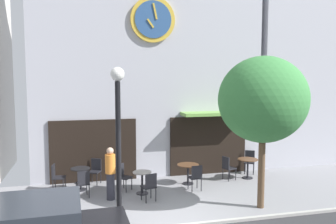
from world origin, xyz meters
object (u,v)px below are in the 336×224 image
cafe_table_center_right (248,164)px  cafe_chair_facing_wall (123,175)px  cafe_table_rightmost (142,179)px  cafe_chair_curbside (83,182)px  cafe_chair_near_lamp (95,169)px  cafe_chair_near_tree (56,175)px  cafe_chair_facing_street (150,185)px  street_tree (263,100)px  street_lamp (118,146)px  pedestrian_orange (110,173)px  cafe_table_near_curb (81,175)px  cafe_table_near_door (188,169)px  cafe_chair_mid_row (228,166)px  cafe_chair_corner (196,176)px  cafe_chair_under_awning (250,160)px

cafe_table_center_right → cafe_chair_facing_wall: (-4.80, -0.27, -0.02)m
cafe_table_rightmost → cafe_table_center_right: 4.30m
cafe_chair_facing_wall → cafe_chair_curbside: size_ratio=1.00×
cafe_chair_near_lamp → cafe_chair_curbside: 1.57m
cafe_chair_near_tree → cafe_chair_facing_street: bearing=-32.4°
street_tree → cafe_chair_near_tree: street_tree is taller
street_lamp → pedestrian_orange: 2.29m
cafe_table_near_curb → cafe_table_near_door: 3.78m
cafe_chair_mid_row → pedestrian_orange: 4.58m
street_tree → cafe_chair_facing_street: bearing=157.5°
cafe_table_center_right → cafe_chair_near_tree: bearing=178.1°
street_lamp → cafe_chair_facing_street: 2.39m
street_tree → cafe_table_near_curb: street_tree is taller
cafe_chair_near_tree → cafe_chair_corner: (4.58, -1.20, 0.00)m
cafe_chair_near_lamp → street_tree: bearing=-37.9°
cafe_chair_facing_wall → cafe_chair_near_tree: size_ratio=1.00×
cafe_table_near_curb → cafe_table_near_door: size_ratio=0.98×
street_tree → cafe_chair_facing_street: street_tree is taller
cafe_chair_facing_wall → cafe_chair_under_awning: (5.23, 0.96, 0.00)m
cafe_table_near_curb → cafe_chair_facing_wall: size_ratio=0.85×
cafe_table_rightmost → cafe_chair_curbside: bearing=178.8°
street_lamp → street_tree: (4.20, 0.16, 1.11)m
cafe_chair_facing_street → pedestrian_orange: size_ratio=0.54×
cafe_chair_mid_row → cafe_chair_curbside: 5.33m
cafe_table_rightmost → cafe_chair_facing_wall: size_ratio=0.83×
cafe_chair_facing_street → cafe_chair_facing_wall: size_ratio=1.00×
street_lamp → cafe_chair_corner: street_lamp is taller
cafe_chair_facing_street → cafe_chair_facing_wall: same height
cafe_table_near_curb → cafe_chair_near_lamp: bearing=51.6°
cafe_table_rightmost → street_tree: bearing=-33.0°
cafe_chair_facing_wall → cafe_chair_near_tree: 2.25m
street_tree → cafe_table_near_door: (-1.41, 2.74, -2.67)m
cafe_chair_facing_street → cafe_chair_facing_wall: (-0.68, 1.33, 0.00)m
cafe_table_near_curb → cafe_chair_corner: bearing=-15.6°
cafe_chair_mid_row → cafe_chair_under_awning: bearing=30.1°
cafe_table_center_right → cafe_chair_near_lamp: (-5.68, 0.74, -0.02)m
cafe_chair_near_tree → pedestrian_orange: 2.20m
cafe_chair_mid_row → cafe_chair_corner: size_ratio=1.00×
street_lamp → pedestrian_orange: street_lamp is taller
cafe_chair_facing_street → cafe_chair_mid_row: 3.63m
cafe_chair_facing_wall → cafe_chair_mid_row: bearing=3.2°
cafe_chair_corner → pedestrian_orange: 2.89m
street_tree → cafe_chair_near_tree: size_ratio=4.97×
cafe_table_near_curb → cafe_chair_mid_row: bearing=-1.3°
cafe_chair_near_tree → cafe_chair_near_lamp: bearing=21.2°
street_lamp → cafe_chair_curbside: street_lamp is taller
cafe_chair_facing_street → cafe_chair_near_tree: size_ratio=1.00×
cafe_chair_facing_wall → pedestrian_orange: 1.03m
cafe_chair_near_lamp → cafe_chair_under_awning: 6.11m
cafe_table_near_door → cafe_table_rightmost: bearing=-159.7°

